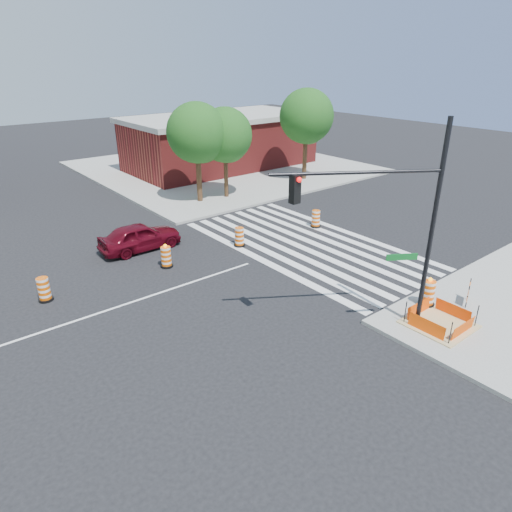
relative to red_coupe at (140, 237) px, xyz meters
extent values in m
plane|color=black|center=(-3.74, -4.93, -0.72)|extent=(120.00, 120.00, 0.00)
cube|color=gray|center=(14.26, 13.07, -0.64)|extent=(22.00, 22.00, 0.15)
cube|color=silver|center=(4.06, -4.93, -0.71)|extent=(0.45, 13.50, 0.01)
cube|color=silver|center=(4.96, -4.93, -0.71)|extent=(0.45, 13.50, 0.01)
cube|color=silver|center=(5.86, -4.93, -0.71)|extent=(0.45, 13.50, 0.01)
cube|color=silver|center=(6.76, -4.93, -0.71)|extent=(0.45, 13.50, 0.01)
cube|color=silver|center=(7.66, -4.93, -0.71)|extent=(0.45, 13.50, 0.01)
cube|color=silver|center=(8.56, -4.93, -0.71)|extent=(0.45, 13.50, 0.01)
cube|color=silver|center=(9.46, -4.93, -0.71)|extent=(0.45, 13.50, 0.01)
cube|color=silver|center=(10.36, -4.93, -0.71)|extent=(0.45, 13.50, 0.01)
cube|color=silver|center=(-3.74, -4.93, -0.71)|extent=(14.00, 0.12, 0.01)
cube|color=tan|center=(5.26, -13.93, -0.54)|extent=(2.20, 2.20, 0.05)
cube|color=#EB4704|center=(5.26, -14.83, -0.29)|extent=(1.44, 0.02, 0.55)
cube|color=#EB4704|center=(5.26, -13.03, -0.29)|extent=(1.44, 0.02, 0.55)
cube|color=#EB4704|center=(4.36, -13.93, -0.29)|extent=(0.02, 1.44, 0.55)
cube|color=#EB4704|center=(6.16, -13.93, -0.29)|extent=(0.02, 1.44, 0.55)
cylinder|color=black|center=(4.36, -14.83, -0.12)|extent=(0.04, 0.04, 0.90)
cylinder|color=black|center=(6.16, -14.83, -0.12)|extent=(0.04, 0.04, 0.90)
cylinder|color=black|center=(4.36, -13.03, -0.12)|extent=(0.04, 0.04, 0.90)
cylinder|color=black|center=(6.16, -13.03, -0.12)|extent=(0.04, 0.04, 0.90)
cube|color=maroon|center=(14.26, 13.07, 1.38)|extent=(16.00, 8.00, 4.20)
cube|color=gray|center=(14.26, 13.07, 3.68)|extent=(16.50, 8.50, 0.40)
imported|color=#4F0612|center=(0.00, 0.00, 0.00)|extent=(4.24, 1.74, 1.44)
cylinder|color=black|center=(4.60, -13.41, 3.17)|extent=(0.17, 0.17, 7.48)
cylinder|color=black|center=(2.24, -11.89, 5.23)|extent=(4.79, 3.12, 0.11)
cube|color=black|center=(0.58, -10.84, 4.76)|extent=(0.30, 0.26, 0.94)
sphere|color=#FF0C0C|center=(0.58, -11.02, 5.09)|extent=(0.17, 0.17, 0.17)
cube|color=#0C591E|center=(3.82, -12.90, 2.24)|extent=(0.97, 0.64, 0.23)
cylinder|color=black|center=(6.19, -12.81, -0.52)|extent=(0.63, 0.63, 0.10)
cylinder|color=#E85804|center=(6.19, -12.81, 0.00)|extent=(0.50, 0.50, 0.99)
sphere|color=#FF990C|center=(6.19, -12.81, 0.58)|extent=(0.17, 0.17, 0.17)
cube|color=#E85804|center=(7.57, -13.75, 0.10)|extent=(0.77, 0.36, 0.27)
cube|color=#E85804|center=(7.57, -13.75, -0.20)|extent=(0.77, 0.36, 0.21)
cylinder|color=black|center=(7.23, -13.89, -0.09)|extent=(0.04, 0.04, 0.96)
cylinder|color=black|center=(7.91, -13.60, -0.09)|extent=(0.04, 0.04, 0.96)
cylinder|color=#382314|center=(6.90, 5.11, 1.38)|extent=(0.36, 0.36, 4.20)
sphere|color=#164914|center=(6.90, 5.11, 4.00)|extent=(3.94, 3.94, 3.94)
sphere|color=#164914|center=(7.45, 5.45, 3.35)|extent=(2.89, 2.89, 2.89)
sphere|color=#164914|center=(6.45, 4.89, 3.61)|extent=(2.62, 2.62, 2.62)
cylinder|color=#382314|center=(8.91, 4.80, 1.25)|extent=(0.29, 0.29, 3.93)
sphere|color=#164914|center=(8.91, 4.80, 3.71)|extent=(3.69, 3.69, 3.69)
sphere|color=#164914|center=(9.36, 5.07, 3.09)|extent=(2.70, 2.70, 2.70)
sphere|color=#164914|center=(8.55, 4.62, 3.34)|extent=(2.46, 2.46, 2.46)
cylinder|color=#382314|center=(16.83, 5.08, 1.52)|extent=(0.34, 0.34, 4.47)
sphere|color=#164914|center=(16.83, 5.08, 4.31)|extent=(4.20, 4.20, 4.20)
sphere|color=#164914|center=(17.37, 5.40, 3.62)|extent=(3.08, 3.08, 3.08)
sphere|color=#164914|center=(16.40, 4.86, 3.89)|extent=(2.80, 2.80, 2.80)
cylinder|color=black|center=(-5.52, -2.54, -0.67)|extent=(0.60, 0.60, 0.10)
cylinder|color=#E85804|center=(-5.52, -2.54, -0.17)|extent=(0.48, 0.48, 0.95)
cylinder|color=black|center=(0.00, -2.76, -0.67)|extent=(0.60, 0.60, 0.10)
cylinder|color=#E85804|center=(0.00, -2.76, -0.17)|extent=(0.48, 0.48, 0.95)
sphere|color=#FF990C|center=(0.00, -2.76, 0.38)|extent=(0.16, 0.16, 0.16)
cylinder|color=black|center=(4.30, -2.86, -0.67)|extent=(0.60, 0.60, 0.10)
cylinder|color=#E85804|center=(4.30, -2.86, -0.17)|extent=(0.48, 0.48, 0.95)
cylinder|color=black|center=(9.58, -3.33, -0.67)|extent=(0.60, 0.60, 0.10)
cylinder|color=#E85804|center=(9.58, -3.33, -0.17)|extent=(0.48, 0.48, 0.95)
camera|label=1|loc=(-9.12, -20.94, 8.60)|focal=32.00mm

